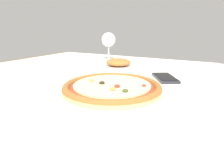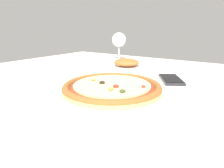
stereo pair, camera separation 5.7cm
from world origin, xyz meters
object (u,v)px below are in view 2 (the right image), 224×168
(fork, at_px, (3,70))
(cell_phone, at_px, (171,79))
(pizza_plate, at_px, (112,88))
(wine_glass_far_right, at_px, (119,40))
(dining_table, at_px, (120,92))
(side_plate, at_px, (126,64))

(fork, xyz_separation_m, cell_phone, (0.73, 0.27, 0.00))
(pizza_plate, distance_m, wine_glass_far_right, 0.61)
(dining_table, height_order, cell_phone, cell_phone)
(dining_table, height_order, wine_glass_far_right, wine_glass_far_right)
(pizza_plate, bearing_deg, dining_table, 114.68)
(pizza_plate, distance_m, cell_phone, 0.27)
(wine_glass_far_right, relative_size, cell_phone, 1.07)
(pizza_plate, height_order, wine_glass_far_right, wine_glass_far_right)
(pizza_plate, relative_size, fork, 1.92)
(dining_table, distance_m, wine_glass_far_right, 0.43)
(wine_glass_far_right, bearing_deg, pizza_plate, -59.59)
(wine_glass_far_right, bearing_deg, cell_phone, -33.37)
(cell_phone, bearing_deg, fork, -159.83)
(dining_table, bearing_deg, fork, -158.50)
(dining_table, height_order, fork, fork)
(dining_table, xyz_separation_m, cell_phone, (0.19, 0.06, 0.07))
(pizza_plate, distance_m, fork, 0.62)
(dining_table, distance_m, cell_phone, 0.21)
(pizza_plate, bearing_deg, wine_glass_far_right, 120.41)
(cell_phone, bearing_deg, side_plate, 156.81)
(pizza_plate, xyz_separation_m, wine_glass_far_right, (-0.30, 0.52, 0.11))
(dining_table, xyz_separation_m, fork, (-0.53, -0.21, 0.07))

